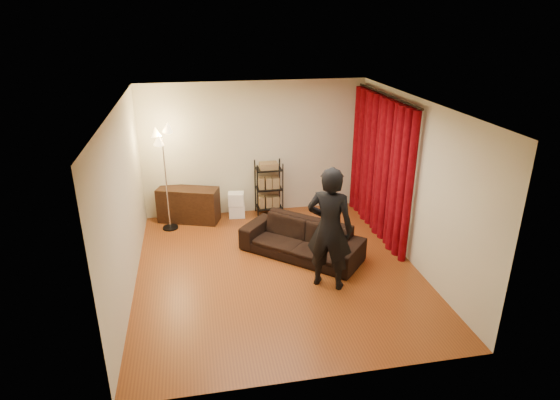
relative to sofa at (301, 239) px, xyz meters
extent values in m
plane|color=brown|center=(-0.49, -0.40, -0.30)|extent=(5.00, 5.00, 0.00)
plane|color=white|center=(-0.49, -0.40, 2.40)|extent=(5.00, 5.00, 0.00)
plane|color=beige|center=(-0.49, 2.10, 1.05)|extent=(5.00, 0.00, 5.00)
plane|color=beige|center=(-0.49, -2.90, 1.05)|extent=(5.00, 0.00, 5.00)
plane|color=beige|center=(-2.74, -0.40, 1.05)|extent=(0.00, 5.00, 5.00)
plane|color=beige|center=(1.76, -0.40, 1.05)|extent=(0.00, 5.00, 5.00)
cylinder|color=black|center=(1.66, 0.73, 2.28)|extent=(0.04, 2.65, 0.04)
imported|color=black|center=(0.00, 0.00, 0.00)|extent=(2.09, 1.97, 0.60)
imported|color=black|center=(0.18, -0.99, 0.65)|extent=(0.83, 0.75, 1.91)
cube|color=black|center=(-1.88, 1.83, 0.04)|extent=(1.26, 0.81, 0.69)
camera|label=1|loc=(-1.70, -6.97, 3.62)|focal=30.00mm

